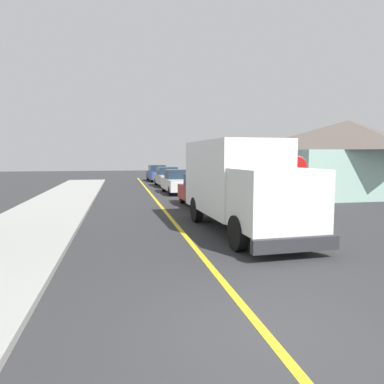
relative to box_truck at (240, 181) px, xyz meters
name	(u,v)px	position (x,y,z in m)	size (l,w,h in m)	color
ground_plane	(269,338)	(-2.05, -7.35, -1.77)	(120.00, 120.00, 0.00)	#303033
centre_line_yellow	(172,219)	(-2.05, 2.65, -1.76)	(0.16, 56.00, 0.01)	gold
box_truck	(240,181)	(0.00, 0.00, 0.00)	(2.73, 7.28, 3.20)	white
parked_car_near	(202,191)	(0.09, 6.28, -0.97)	(1.94, 4.45, 1.67)	maroon
parked_car_mid	(178,182)	(-0.12, 13.02, -0.97)	(1.96, 4.46, 1.67)	silver
parked_car_far	(167,177)	(-0.12, 18.77, -0.97)	(1.96, 4.46, 1.67)	#B7B7BC
parked_car_furthest	(157,174)	(-0.31, 25.32, -0.97)	(2.01, 4.48, 1.67)	#2D4793
parked_van_across	(278,195)	(3.15, 3.64, -0.97)	(1.93, 4.45, 1.67)	#B7B7BC
stop_sign	(297,177)	(2.45, 0.47, 0.09)	(0.80, 0.10, 2.65)	gray
house_across_street	(347,156)	(10.80, 9.54, 0.85)	(10.53, 7.76, 5.00)	#9EC6B7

